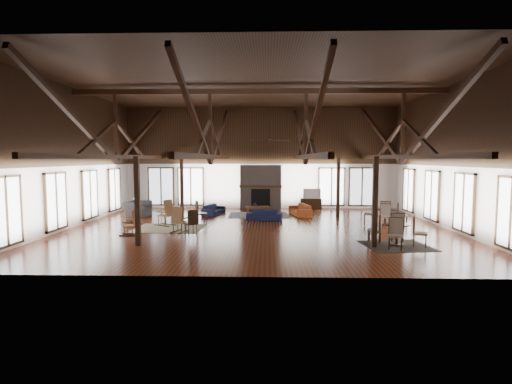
{
  "coord_description": "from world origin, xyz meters",
  "views": [
    {
      "loc": [
        0.43,
        -16.83,
        2.98
      ],
      "look_at": [
        -0.11,
        1.0,
        1.47
      ],
      "focal_mm": 28.0,
      "sensor_mm": 36.0,
      "label": 1
    }
  ],
  "objects_px": {
    "sofa_navy_left": "(214,209)",
    "tv_console": "(311,204)",
    "armchair": "(138,209)",
    "sofa_navy_front": "(264,215)",
    "cafe_table_near": "(397,230)",
    "coffee_table": "(258,208)",
    "cafe_table_far": "(385,214)",
    "sofa_orange": "(300,210)"
  },
  "relations": [
    {
      "from": "armchair",
      "to": "coffee_table",
      "type": "bearing_deg",
      "value": -76.77
    },
    {
      "from": "cafe_table_far",
      "to": "sofa_orange",
      "type": "bearing_deg",
      "value": 141.31
    },
    {
      "from": "sofa_orange",
      "to": "cafe_table_far",
      "type": "relative_size",
      "value": 1.02
    },
    {
      "from": "armchair",
      "to": "tv_console",
      "type": "xyz_separation_m",
      "value": [
        9.26,
        3.36,
        -0.09
      ]
    },
    {
      "from": "sofa_navy_left",
      "to": "coffee_table",
      "type": "xyz_separation_m",
      "value": [
        2.36,
        -0.4,
        0.16
      ]
    },
    {
      "from": "sofa_navy_left",
      "to": "cafe_table_far",
      "type": "relative_size",
      "value": 0.9
    },
    {
      "from": "sofa_navy_left",
      "to": "cafe_table_near",
      "type": "height_order",
      "value": "cafe_table_near"
    },
    {
      "from": "armchair",
      "to": "cafe_table_far",
      "type": "relative_size",
      "value": 0.62
    },
    {
      "from": "armchair",
      "to": "cafe_table_near",
      "type": "xyz_separation_m",
      "value": [
        11.15,
        -6.54,
        0.12
      ]
    },
    {
      "from": "armchair",
      "to": "cafe_table_far",
      "type": "height_order",
      "value": "cafe_table_far"
    },
    {
      "from": "sofa_navy_front",
      "to": "sofa_orange",
      "type": "xyz_separation_m",
      "value": [
        1.86,
        1.88,
        0.04
      ]
    },
    {
      "from": "sofa_orange",
      "to": "coffee_table",
      "type": "xyz_separation_m",
      "value": [
        -2.23,
        -0.23,
        0.13
      ]
    },
    {
      "from": "sofa_orange",
      "to": "tv_console",
      "type": "relative_size",
      "value": 1.61
    },
    {
      "from": "sofa_orange",
      "to": "sofa_navy_front",
      "type": "bearing_deg",
      "value": -55.53
    },
    {
      "from": "cafe_table_far",
      "to": "tv_console",
      "type": "relative_size",
      "value": 1.59
    },
    {
      "from": "sofa_navy_front",
      "to": "sofa_navy_left",
      "type": "xyz_separation_m",
      "value": [
        -2.73,
        2.06,
        0.01
      ]
    },
    {
      "from": "sofa_orange",
      "to": "armchair",
      "type": "height_order",
      "value": "armchair"
    },
    {
      "from": "sofa_navy_left",
      "to": "sofa_orange",
      "type": "bearing_deg",
      "value": -76.37
    },
    {
      "from": "sofa_navy_front",
      "to": "cafe_table_near",
      "type": "relative_size",
      "value": 0.84
    },
    {
      "from": "tv_console",
      "to": "cafe_table_near",
      "type": "bearing_deg",
      "value": -79.18
    },
    {
      "from": "sofa_navy_left",
      "to": "tv_console",
      "type": "relative_size",
      "value": 1.43
    },
    {
      "from": "cafe_table_near",
      "to": "cafe_table_far",
      "type": "relative_size",
      "value": 1.03
    },
    {
      "from": "sofa_navy_front",
      "to": "cafe_table_far",
      "type": "xyz_separation_m",
      "value": [
        5.47,
        -1.01,
        0.25
      ]
    },
    {
      "from": "sofa_navy_left",
      "to": "cafe_table_near",
      "type": "bearing_deg",
      "value": -119.43
    },
    {
      "from": "coffee_table",
      "to": "cafe_table_far",
      "type": "distance_m",
      "value": 6.42
    },
    {
      "from": "sofa_navy_front",
      "to": "armchair",
      "type": "xyz_separation_m",
      "value": [
        -6.55,
        1.21,
        0.15
      ]
    },
    {
      "from": "coffee_table",
      "to": "cafe_table_near",
      "type": "xyz_separation_m",
      "value": [
        4.97,
        -6.99,
        0.1
      ]
    },
    {
      "from": "sofa_orange",
      "to": "tv_console",
      "type": "distance_m",
      "value": 2.81
    },
    {
      "from": "tv_console",
      "to": "sofa_orange",
      "type": "bearing_deg",
      "value": -107.62
    },
    {
      "from": "cafe_table_far",
      "to": "tv_console",
      "type": "distance_m",
      "value": 6.22
    },
    {
      "from": "tv_console",
      "to": "coffee_table",
      "type": "bearing_deg",
      "value": -136.68
    },
    {
      "from": "coffee_table",
      "to": "sofa_navy_front",
      "type": "bearing_deg",
      "value": -85.25
    },
    {
      "from": "sofa_orange",
      "to": "armchair",
      "type": "distance_m",
      "value": 8.43
    },
    {
      "from": "armchair",
      "to": "cafe_table_far",
      "type": "bearing_deg",
      "value": -91.37
    },
    {
      "from": "armchair",
      "to": "cafe_table_near",
      "type": "bearing_deg",
      "value": -111.34
    },
    {
      "from": "sofa_orange",
      "to": "coffee_table",
      "type": "distance_m",
      "value": 2.25
    },
    {
      "from": "sofa_navy_left",
      "to": "sofa_orange",
      "type": "xyz_separation_m",
      "value": [
        4.59,
        -0.17,
        0.03
      ]
    },
    {
      "from": "sofa_navy_front",
      "to": "cafe_table_far",
      "type": "height_order",
      "value": "cafe_table_far"
    },
    {
      "from": "armchair",
      "to": "cafe_table_far",
      "type": "distance_m",
      "value": 12.22
    },
    {
      "from": "cafe_table_near",
      "to": "cafe_table_far",
      "type": "xyz_separation_m",
      "value": [
        0.87,
        4.33,
        -0.02
      ]
    },
    {
      "from": "sofa_navy_left",
      "to": "tv_console",
      "type": "bearing_deg",
      "value": -49.51
    },
    {
      "from": "coffee_table",
      "to": "armchair",
      "type": "height_order",
      "value": "armchair"
    }
  ]
}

